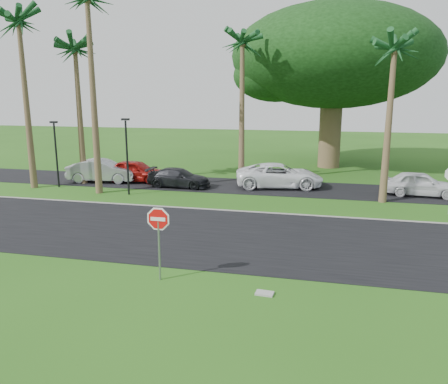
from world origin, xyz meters
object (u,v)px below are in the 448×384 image
Objects in this scene: car_red at (135,171)px; car_dark at (179,178)px; stop_sign_near at (159,229)px; car_silver at (102,171)px; car_pickup at (421,184)px; car_minivan at (279,176)px.

car_dark is (3.55, -1.03, -0.15)m from car_red.
stop_sign_near is 0.55× the size of car_silver.
car_silver is 1.12× the size of car_pickup.
stop_sign_near is 17.80m from car_silver.
car_red reaches higher than car_pickup.
car_pickup is at bearing -84.74° from car_dark.
car_dark is at bearing 97.78° from car_pickup.
car_red is at bearing 76.01° from car_dark.
car_minivan is 1.32× the size of car_pickup.
car_silver is at bearing 95.74° from car_pickup.
stop_sign_near is at bearing -151.71° from car_red.
car_dark is at bearing 106.37° from stop_sign_near.
car_minivan is (10.06, 0.34, 0.03)m from car_red.
stop_sign_near is at bearing -154.10° from car_silver.
car_minivan is at bearing -86.60° from car_red.
car_minivan is (6.51, 1.37, 0.17)m from car_dark.
car_minivan is 8.59m from car_pickup.
car_red is at bearing 81.63° from car_minivan.
stop_sign_near reaches higher than car_pickup.
stop_sign_near is at bearing -161.50° from car_dark.
stop_sign_near is 15.86m from car_minivan.
car_pickup is at bearing 54.24° from stop_sign_near.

